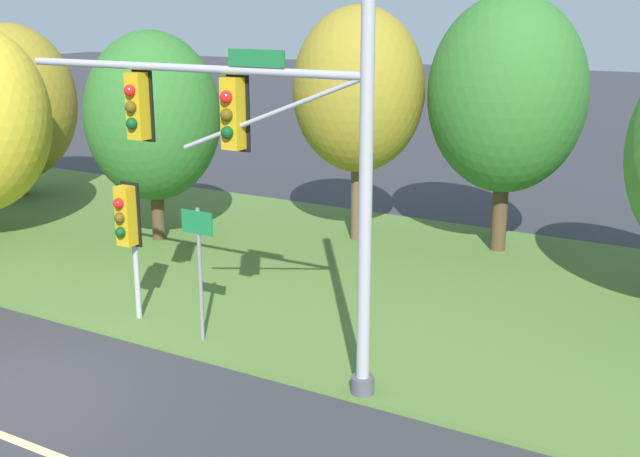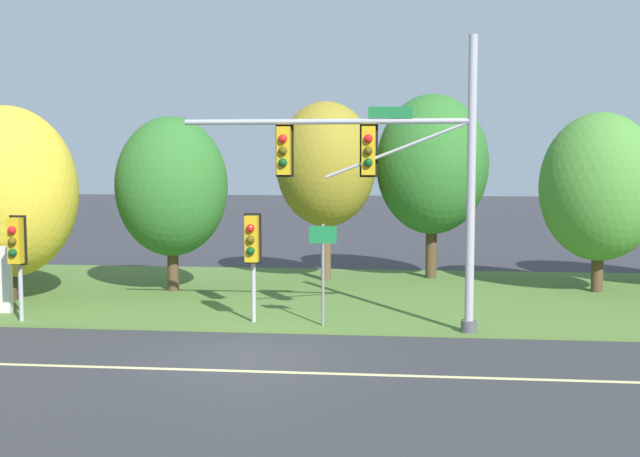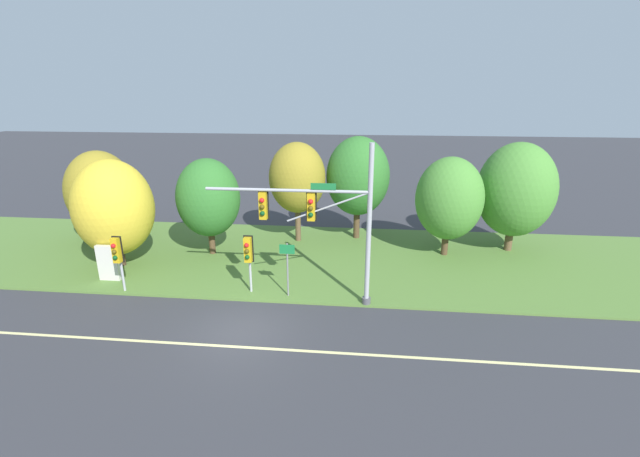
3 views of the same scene
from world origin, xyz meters
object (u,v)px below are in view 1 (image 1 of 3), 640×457
at_px(tree_mid_verge, 359,90).
at_px(tree_tall_centre, 507,95).
at_px(tree_behind_signpost, 153,117).
at_px(traffic_signal_mast, 261,142).
at_px(tree_nearest_road, 13,103).
at_px(pedestrian_signal_near_kerb, 127,223).
at_px(route_sign_post, 199,256).

relative_size(tree_mid_verge, tree_tall_centre, 0.96).
bearing_deg(tree_behind_signpost, traffic_signal_mast, -36.87).
bearing_deg(tree_nearest_road, tree_mid_verge, 4.76).
xyz_separation_m(traffic_signal_mast, tree_tall_centre, (1.30, 9.29, 0.01)).
distance_m(pedestrian_signal_near_kerb, tree_behind_signpost, 6.31).
relative_size(route_sign_post, tree_mid_verge, 0.42).
xyz_separation_m(pedestrian_signal_near_kerb, tree_nearest_road, (-11.46, 6.75, 1.09)).
relative_size(route_sign_post, tree_behind_signpost, 0.46).
distance_m(pedestrian_signal_near_kerb, tree_tall_centre, 10.29).
height_order(route_sign_post, tree_tall_centre, tree_tall_centre).
xyz_separation_m(route_sign_post, tree_nearest_road, (-13.35, 6.85, 1.47)).
xyz_separation_m(tree_behind_signpost, tree_mid_verge, (4.83, 2.83, 0.71)).
bearing_deg(pedestrian_signal_near_kerb, route_sign_post, -3.01).
bearing_deg(tree_nearest_road, tree_behind_signpost, -12.81).
bearing_deg(traffic_signal_mast, tree_mid_verge, 106.66).
height_order(traffic_signal_mast, tree_tall_centre, traffic_signal_mast).
bearing_deg(tree_nearest_road, pedestrian_signal_near_kerb, -30.52).
xyz_separation_m(route_sign_post, tree_behind_signpost, (-5.54, 5.08, 1.73)).
bearing_deg(tree_mid_verge, traffic_signal_mast, -73.34).
relative_size(pedestrian_signal_near_kerb, route_sign_post, 1.10).
relative_size(tree_behind_signpost, tree_mid_verge, 0.90).
height_order(route_sign_post, tree_nearest_road, tree_nearest_road).
bearing_deg(tree_behind_signpost, tree_mid_verge, 30.37).
bearing_deg(traffic_signal_mast, pedestrian_signal_near_kerb, 172.08).
distance_m(traffic_signal_mast, tree_mid_verge, 8.68).
height_order(tree_behind_signpost, tree_mid_verge, tree_mid_verge).
relative_size(traffic_signal_mast, tree_behind_signpost, 1.30).
relative_size(pedestrian_signal_near_kerb, tree_behind_signpost, 0.51).
bearing_deg(pedestrian_signal_near_kerb, tree_tall_centre, 60.44).
bearing_deg(traffic_signal_mast, tree_nearest_road, 154.35).
height_order(pedestrian_signal_near_kerb, tree_mid_verge, tree_mid_verge).
height_order(traffic_signal_mast, tree_behind_signpost, traffic_signal_mast).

